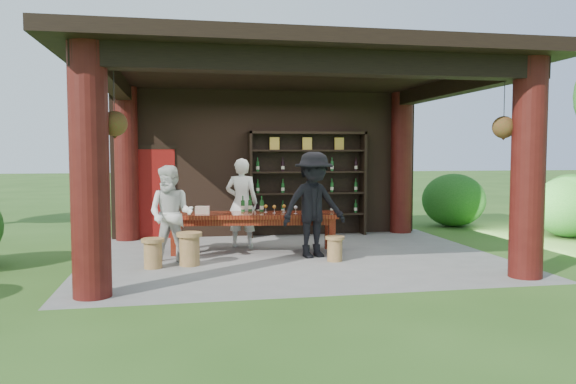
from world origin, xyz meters
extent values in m
plane|color=#2D5119|center=(0.00, 0.00, 0.00)|extent=(90.00, 90.00, 0.00)
cube|color=slate|center=(0.00, 0.00, -0.05)|extent=(7.40, 5.90, 0.10)
cube|color=black|center=(0.00, 2.75, 1.65)|extent=(7.00, 0.18, 3.30)
cube|color=maroon|center=(-2.60, 2.65, 1.00)|extent=(0.95, 0.06, 2.00)
cylinder|color=#380C0A|center=(-3.15, -2.40, 1.65)|extent=(0.50, 0.50, 3.30)
cylinder|color=#380C0A|center=(3.15, -2.40, 1.65)|extent=(0.50, 0.50, 3.30)
cylinder|color=#380C0A|center=(-3.15, 2.55, 1.65)|extent=(0.50, 0.50, 3.30)
cylinder|color=#380C0A|center=(3.15, 2.55, 1.65)|extent=(0.50, 0.50, 3.30)
cube|color=black|center=(0.00, -2.40, 3.15)|extent=(6.70, 0.35, 0.35)
cube|color=black|center=(-3.15, 0.00, 3.15)|extent=(0.30, 5.20, 0.30)
cube|color=black|center=(3.15, 0.00, 3.15)|extent=(0.30, 5.20, 0.30)
cube|color=black|center=(0.00, 0.00, 3.40)|extent=(7.50, 6.00, 0.20)
cylinder|color=black|center=(-2.85, -2.20, 2.62)|extent=(0.01, 0.01, 0.75)
cone|color=black|center=(-2.85, -2.20, 2.17)|extent=(0.32, 0.32, 0.18)
sphere|color=#1E5919|center=(-2.85, -2.20, 2.28)|extent=(0.34, 0.34, 0.34)
cylinder|color=black|center=(2.85, -2.20, 2.62)|extent=(0.01, 0.01, 0.75)
cone|color=black|center=(2.85, -2.20, 2.17)|extent=(0.32, 0.32, 0.18)
sphere|color=#1E5919|center=(2.85, -2.20, 2.28)|extent=(0.34, 0.34, 0.34)
cube|color=#55130C|center=(-0.64, 0.51, 0.71)|extent=(3.24, 1.22, 0.08)
cube|color=#55130C|center=(-0.64, 0.51, 0.61)|extent=(3.02, 1.04, 0.12)
cube|color=#55130C|center=(-2.13, 0.40, 0.34)|extent=(0.13, 0.13, 0.67)
cube|color=#55130C|center=(0.76, 0.02, 0.34)|extent=(0.13, 0.13, 0.67)
cube|color=#55130C|center=(-2.05, 1.01, 0.34)|extent=(0.13, 0.13, 0.67)
cube|color=#55130C|center=(0.84, 0.63, 0.34)|extent=(0.13, 0.13, 0.67)
cylinder|color=olive|center=(-1.86, -0.55, 0.25)|extent=(0.34, 0.34, 0.49)
cylinder|color=olive|center=(-1.86, -0.55, 0.53)|extent=(0.43, 0.43, 0.07)
cylinder|color=olive|center=(0.63, -0.64, 0.19)|extent=(0.26, 0.26, 0.39)
cylinder|color=olive|center=(0.63, -0.64, 0.41)|extent=(0.33, 0.33, 0.05)
cylinder|color=olive|center=(-2.46, -0.66, 0.22)|extent=(0.29, 0.29, 0.43)
cylinder|color=olive|center=(-2.46, -0.66, 0.46)|extent=(0.37, 0.37, 0.06)
imported|color=silver|center=(-0.80, 1.16, 0.89)|extent=(0.75, 0.60, 1.78)
imported|color=silver|center=(-2.17, -0.28, 0.84)|extent=(0.99, 0.88, 1.68)
imported|color=black|center=(0.36, -0.19, 0.95)|extent=(1.37, 1.00, 1.91)
cube|color=#BF6672|center=(-1.60, 0.56, 0.82)|extent=(0.28, 0.21, 0.14)
ellipsoid|color=#194C14|center=(6.56, 1.08, 0.58)|extent=(1.60, 1.60, 1.36)
ellipsoid|color=#194C14|center=(4.88, 3.29, 0.58)|extent=(1.60, 1.60, 1.36)
ellipsoid|color=#194C14|center=(7.76, 2.56, 0.58)|extent=(1.60, 1.60, 1.36)
camera|label=1|loc=(-1.98, -10.02, 1.89)|focal=35.00mm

